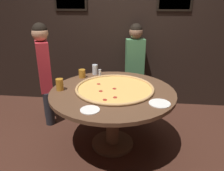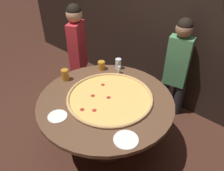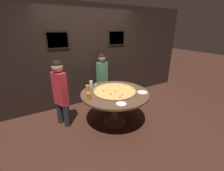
# 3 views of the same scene
# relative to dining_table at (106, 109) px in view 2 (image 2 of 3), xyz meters

# --- Properties ---
(ground_plane) EXTENTS (24.00, 24.00, 0.00)m
(ground_plane) POSITION_rel_dining_table_xyz_m (0.00, 0.00, -0.59)
(ground_plane) COLOR #422319
(back_wall) EXTENTS (6.40, 0.08, 2.60)m
(back_wall) POSITION_rel_dining_table_xyz_m (0.00, 1.32, 0.71)
(back_wall) COLOR black
(back_wall) RESTS_ON ground_plane
(dining_table) EXTENTS (1.44, 1.44, 0.74)m
(dining_table) POSITION_rel_dining_table_xyz_m (0.00, 0.00, 0.00)
(dining_table) COLOR brown
(dining_table) RESTS_ON ground_plane
(giant_pizza) EXTENTS (0.92, 0.92, 0.03)m
(giant_pizza) POSITION_rel_dining_table_xyz_m (0.02, 0.04, 0.16)
(giant_pizza) COLOR #EAB75B
(giant_pizza) RESTS_ON dining_table
(drink_cup_front_edge) EXTENTS (0.08, 0.08, 0.14)m
(drink_cup_front_edge) POSITION_rel_dining_table_xyz_m (-0.61, -0.05, 0.22)
(drink_cup_front_edge) COLOR #BC7A23
(drink_cup_front_edge) RESTS_ON dining_table
(drink_cup_far_right) EXTENTS (0.09, 0.09, 0.11)m
(drink_cup_far_right) POSITION_rel_dining_table_xyz_m (-0.45, 0.41, 0.20)
(drink_cup_far_right) COLOR #BC7A23
(drink_cup_far_right) RESTS_ON dining_table
(drink_cup_far_left) EXTENTS (0.08, 0.08, 0.14)m
(drink_cup_far_left) POSITION_rel_dining_table_xyz_m (-0.31, 0.57, 0.22)
(drink_cup_far_left) COLOR silver
(drink_cup_far_left) RESTS_ON dining_table
(white_plate_right_side) EXTENTS (0.19, 0.19, 0.01)m
(white_plate_right_side) POSITION_rel_dining_table_xyz_m (-0.16, -0.50, 0.15)
(white_plate_right_side) COLOR white
(white_plate_right_side) RESTS_ON dining_table
(white_plate_far_back) EXTENTS (0.22, 0.22, 0.01)m
(white_plate_far_back) POSITION_rel_dining_table_xyz_m (0.51, -0.29, 0.15)
(white_plate_far_back) COLOR white
(white_plate_far_back) RESTS_ON dining_table
(condiment_shaker) EXTENTS (0.04, 0.04, 0.10)m
(condiment_shaker) POSITION_rel_dining_table_xyz_m (-0.22, 0.48, 0.20)
(condiment_shaker) COLOR silver
(condiment_shaker) RESTS_ON dining_table
(diner_far_left) EXTENTS (0.28, 0.38, 1.44)m
(diner_far_left) POSITION_rel_dining_table_xyz_m (-1.01, 0.50, 0.23)
(diner_far_left) COLOR #232328
(diner_far_left) RESTS_ON ground_plane
(diner_centre_back) EXTENTS (0.36, 0.21, 1.39)m
(diner_centre_back) POSITION_rel_dining_table_xyz_m (0.24, 1.11, 0.19)
(diner_centre_back) COLOR #232328
(diner_centre_back) RESTS_ON ground_plane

